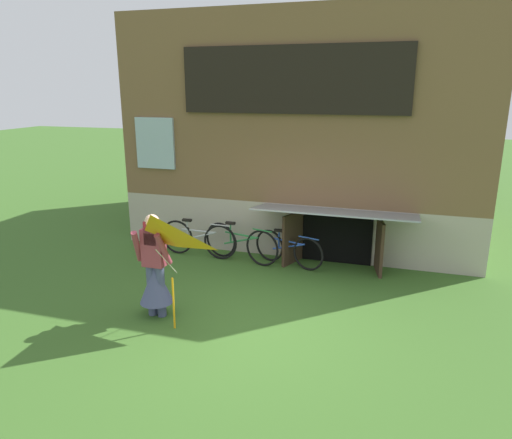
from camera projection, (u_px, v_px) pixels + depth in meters
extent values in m
plane|color=#386023|center=(244.00, 322.00, 7.25)|extent=(60.00, 60.00, 0.00)
cube|color=#ADA393|center=(313.00, 202.00, 12.28)|extent=(7.63, 5.29, 1.15)
cube|color=brown|center=(316.00, 104.00, 11.60)|extent=(7.63, 5.29, 3.83)
cube|color=black|center=(292.00, 80.00, 8.99)|extent=(4.46, 0.08, 1.28)
cube|color=#9EB7C6|center=(292.00, 80.00, 9.01)|extent=(4.30, 0.04, 1.16)
cube|color=#9EB7C6|center=(155.00, 143.00, 10.22)|extent=(0.90, 0.06, 1.10)
cube|color=black|center=(337.00, 238.00, 9.57)|extent=(1.40, 0.03, 1.05)
cube|color=#3D2B1E|center=(293.00, 238.00, 9.55)|extent=(0.30, 0.68, 1.05)
cube|color=#3D2B1E|center=(379.00, 246.00, 9.06)|extent=(0.20, 0.70, 1.05)
cube|color=gray|center=(335.00, 212.00, 8.89)|extent=(3.06, 1.09, 0.18)
cylinder|color=#474C75|center=(152.00, 290.00, 7.37)|extent=(0.14, 0.14, 0.83)
cylinder|color=#474C75|center=(161.00, 291.00, 7.33)|extent=(0.14, 0.14, 0.83)
cone|color=#474C75|center=(156.00, 283.00, 7.31)|extent=(0.52, 0.52, 0.63)
cube|color=#993847|center=(154.00, 248.00, 7.16)|extent=(0.34, 0.20, 0.59)
cylinder|color=#993847|center=(137.00, 246.00, 7.12)|extent=(0.17, 0.33, 0.55)
cylinder|color=#993847|center=(163.00, 249.00, 6.99)|extent=(0.17, 0.33, 0.55)
cube|color=maroon|center=(151.00, 233.00, 7.03)|extent=(0.20, 0.08, 0.36)
sphere|color=#D8AD8E|center=(152.00, 222.00, 7.04)|extent=(0.23, 0.23, 0.23)
pyramid|color=orange|center=(152.00, 245.00, 6.48)|extent=(1.05, 0.81, 0.66)
cylinder|color=beige|center=(167.00, 262.00, 6.85)|extent=(0.01, 0.60, 0.58)
cylinder|color=orange|center=(174.00, 303.00, 6.95)|extent=(0.03, 0.03, 0.81)
torus|color=black|center=(308.00, 254.00, 9.20)|extent=(0.65, 0.25, 0.67)
torus|color=black|center=(270.00, 245.00, 9.70)|extent=(0.65, 0.25, 0.67)
cylinder|color=#284CB2|center=(289.00, 241.00, 9.40)|extent=(0.66, 0.25, 0.04)
cylinder|color=#284CB2|center=(288.00, 247.00, 9.43)|extent=(0.72, 0.27, 0.27)
cylinder|color=#284CB2|center=(279.00, 239.00, 9.53)|extent=(0.04, 0.04, 0.38)
cube|color=black|center=(279.00, 231.00, 9.48)|extent=(0.20, 0.08, 0.05)
cylinder|color=#284CB2|center=(309.00, 238.00, 9.11)|extent=(0.43, 0.16, 0.03)
torus|color=black|center=(262.00, 248.00, 9.42)|extent=(0.73, 0.23, 0.75)
torus|color=black|center=(221.00, 240.00, 9.94)|extent=(0.73, 0.23, 0.75)
cylinder|color=#287A3D|center=(241.00, 235.00, 9.62)|extent=(0.75, 0.23, 0.04)
cylinder|color=#287A3D|center=(241.00, 241.00, 9.66)|extent=(0.82, 0.24, 0.30)
cylinder|color=#287A3D|center=(231.00, 233.00, 9.75)|extent=(0.04, 0.04, 0.42)
cube|color=black|center=(230.00, 223.00, 9.70)|extent=(0.20, 0.08, 0.05)
cylinder|color=#287A3D|center=(262.00, 230.00, 9.32)|extent=(0.43, 0.14, 0.03)
torus|color=black|center=(220.00, 242.00, 9.78)|extent=(0.75, 0.08, 0.74)
torus|color=black|center=(177.00, 237.00, 10.12)|extent=(0.75, 0.08, 0.74)
cylinder|color=#ADAFB5|center=(198.00, 231.00, 9.90)|extent=(0.76, 0.07, 0.04)
cylinder|color=#ADAFB5|center=(198.00, 236.00, 9.93)|extent=(0.83, 0.08, 0.30)
cylinder|color=#ADAFB5|center=(187.00, 230.00, 9.98)|extent=(0.04, 0.04, 0.42)
cube|color=black|center=(187.00, 220.00, 9.93)|extent=(0.20, 0.08, 0.05)
cylinder|color=#ADAFB5|center=(220.00, 225.00, 9.68)|extent=(0.44, 0.05, 0.03)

